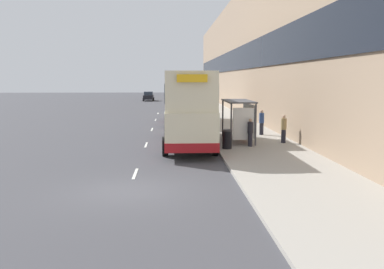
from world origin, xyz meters
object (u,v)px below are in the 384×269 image
double_decker_bus_near (188,107)px  pedestrian_1 (262,122)px  pedestrian_2 (250,132)px  pedestrian_4 (216,119)px  pedestrian_at_shelter (284,129)px  litter_bin (227,139)px  pedestrian_3 (215,121)px  bus_shelter (242,113)px  double_decker_bus_ahead (181,97)px  car_0 (149,96)px

double_decker_bus_near → pedestrian_1: 6.48m
pedestrian_2 → pedestrian_4: (-1.18, 7.02, 0.12)m
pedestrian_at_shelter → litter_bin: (-3.63, -1.97, -0.32)m
pedestrian_at_shelter → pedestrian_3: pedestrian_3 is taller
pedestrian_at_shelter → pedestrian_3: size_ratio=0.96×
bus_shelter → double_decker_bus_ahead: size_ratio=0.41×
double_decker_bus_ahead → pedestrian_1: 10.94m
bus_shelter → pedestrian_at_shelter: size_ratio=2.51×
car_0 → pedestrian_3: 48.25m
bus_shelter → litter_bin: 3.12m
pedestrian_4 → pedestrian_3: bearing=-101.7°
double_decker_bus_ahead → pedestrian_4: double_decker_bus_ahead is taller
pedestrian_at_shelter → pedestrian_2: 2.56m
pedestrian_at_shelter → litter_bin: 4.14m
pedestrian_4 → double_decker_bus_ahead: bearing=107.6°
pedestrian_1 → pedestrian_4: 3.53m
bus_shelter → pedestrian_2: size_ratio=2.65×
pedestrian_4 → litter_bin: size_ratio=1.73×
pedestrian_at_shelter → pedestrian_3: (-3.64, 4.64, 0.03)m
car_0 → pedestrian_2: size_ratio=2.76×
double_decker_bus_near → pedestrian_1: size_ratio=6.33×
double_decker_bus_near → car_0: bearing=95.5°
pedestrian_2 → litter_bin: bearing=-152.9°
pedestrian_3 → pedestrian_4: 1.15m
double_decker_bus_ahead → pedestrian_2: size_ratio=6.40×
double_decker_bus_near → pedestrian_at_shelter: double_decker_bus_near is taller
double_decker_bus_ahead → pedestrian_2: bearing=-76.2°
bus_shelter → pedestrian_4: bearing=101.0°
pedestrian_3 → pedestrian_4: bearing=78.3°
bus_shelter → pedestrian_4: 5.29m
pedestrian_2 → litter_bin: pedestrian_2 is taller
car_0 → pedestrian_3: pedestrian_3 is taller
pedestrian_1 → double_decker_bus_near: bearing=-144.5°
pedestrian_1 → litter_bin: size_ratio=1.62×
pedestrian_at_shelter → pedestrian_2: pedestrian_at_shelter is taller
litter_bin → pedestrian_2: bearing=27.1°
car_0 → pedestrian_3: (7.10, -47.72, 0.20)m
double_decker_bus_near → bus_shelter: bearing=10.5°
double_decker_bus_ahead → pedestrian_3: size_ratio=5.84×
double_decker_bus_ahead → pedestrian_3: bearing=-76.0°
pedestrian_3 → bus_shelter: bearing=-72.9°
double_decker_bus_ahead → pedestrian_4: 7.93m
pedestrian_3 → litter_bin: 6.62m
pedestrian_at_shelter → pedestrian_4: bearing=120.6°
bus_shelter → pedestrian_at_shelter: bus_shelter is taller
double_decker_bus_ahead → car_0: double_decker_bus_ahead is taller
bus_shelter → pedestrian_3: bus_shelter is taller
double_decker_bus_ahead → car_0: (-4.96, 39.13, -1.46)m
pedestrian_at_shelter → double_decker_bus_ahead: bearing=113.6°
bus_shelter → double_decker_bus_near: size_ratio=0.39×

